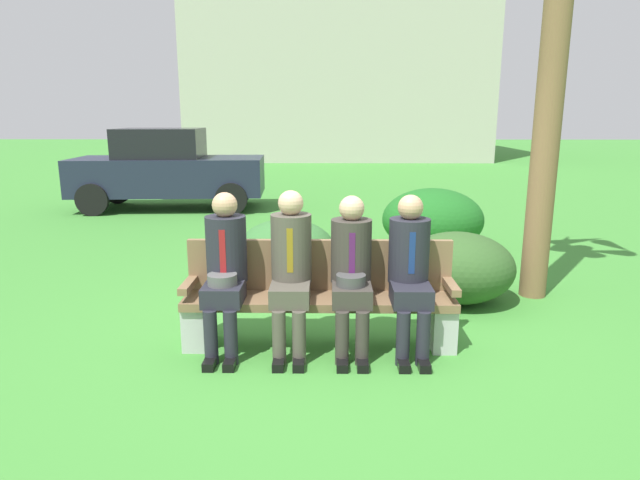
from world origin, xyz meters
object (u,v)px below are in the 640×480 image
park_bench (319,296)px  seated_man_centerright (351,267)px  shrub_mid_lawn (457,267)px  shrub_near_bench (433,220)px  seated_man_centerleft (291,264)px  seated_man_rightmost (410,266)px  parked_car_near (168,169)px  building_backdrop (338,27)px  seated_man_leftmost (225,265)px  shrub_far_lawn (286,250)px

park_bench → seated_man_centerright: size_ratio=1.75×
park_bench → shrub_mid_lawn: bearing=37.8°
shrub_near_bench → seated_man_centerleft: bearing=-117.7°
seated_man_rightmost → parked_car_near: 8.18m
seated_man_centerright → seated_man_rightmost: seated_man_rightmost is taller
shrub_mid_lawn → building_backdrop: bearing=92.7°
park_bench → building_backdrop: building_backdrop is taller
park_bench → parked_car_near: bearing=115.4°
seated_man_leftmost → seated_man_centerright: 1.05m
seated_man_centerleft → building_backdrop: size_ratio=0.10×
seated_man_leftmost → seated_man_rightmost: 1.53m
seated_man_centerright → building_backdrop: 22.65m
park_bench → seated_man_centerleft: 0.42m
shrub_mid_lawn → shrub_far_lawn: shrub_mid_lawn is taller
seated_man_centerleft → shrub_mid_lawn: seated_man_centerleft is taller
seated_man_centerright → shrub_far_lawn: bearing=108.9°
seated_man_centerright → building_backdrop: size_ratio=0.10×
seated_man_rightmost → shrub_far_lawn: size_ratio=1.12×
shrub_near_bench → shrub_far_lawn: shrub_near_bench is taller
shrub_mid_lawn → building_backdrop: building_backdrop is taller
seated_man_centerleft → shrub_mid_lawn: 2.13m
building_backdrop → seated_man_centerright: bearing=-90.6°
seated_man_rightmost → seated_man_centerright: bearing=-179.2°
seated_man_centerleft → building_backdrop: 22.64m
parked_car_near → shrub_far_lawn: bearing=-60.5°
shrub_near_bench → shrub_mid_lawn: 2.26m
seated_man_centerright → building_backdrop: bearing=89.4°
seated_man_rightmost → shrub_near_bench: bearing=76.4°
seated_man_leftmost → shrub_mid_lawn: 2.58m
park_bench → seated_man_centerright: seated_man_centerright is taller
shrub_far_lawn → parked_car_near: size_ratio=0.30×
building_backdrop → shrub_far_lawn: bearing=-92.6°
seated_man_centerleft → shrub_far_lawn: 2.07m
shrub_far_lawn → parked_car_near: (-2.88, 5.07, 0.47)m
seated_man_rightmost → shrub_far_lawn: 2.37m
seated_man_centerleft → parked_car_near: (-3.07, 7.10, 0.08)m
parked_car_near → shrub_near_bench: bearing=-36.2°
seated_man_leftmost → seated_man_centerright: bearing=-0.1°
seated_man_leftmost → shrub_far_lawn: (0.35, 2.03, -0.37)m
seated_man_leftmost → building_backdrop: building_backdrop is taller
park_bench → seated_man_centerright: 0.42m
park_bench → shrub_far_lawn: bearing=102.7°
shrub_near_bench → shrub_mid_lawn: size_ratio=1.23×
parked_car_near → building_backdrop: size_ratio=0.30×
seated_man_centerright → shrub_near_bench: bearing=69.2°
seated_man_centerleft → building_backdrop: (0.71, 22.06, 5.08)m
seated_man_rightmost → shrub_mid_lawn: seated_man_rightmost is taller
shrub_near_bench → seated_man_centerright: bearing=-110.8°
seated_man_leftmost → parked_car_near: (-2.52, 7.10, 0.10)m
seated_man_centerleft → parked_car_near: parked_car_near is taller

